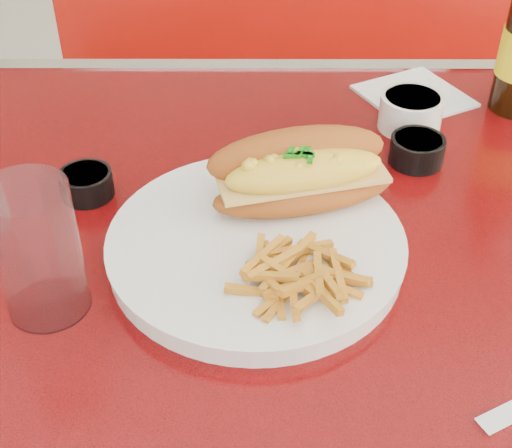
{
  "coord_description": "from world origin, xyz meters",
  "views": [
    {
      "loc": [
        -0.15,
        -0.57,
        1.25
      ],
      "look_at": [
        -0.15,
        -0.03,
        0.81
      ],
      "focal_mm": 50.0,
      "sensor_mm": 36.0,
      "label": 1
    }
  ],
  "objects_px": {
    "booth_bench_far": "(319,175)",
    "sauce_cup_left": "(86,183)",
    "fork": "(321,222)",
    "mac_hoagie": "(301,172)",
    "diner_table": "(380,342)",
    "water_tumbler": "(37,251)",
    "dinner_plate": "(256,246)",
    "gravy_ramekin": "(411,111)",
    "sauce_cup_right": "(417,149)"
  },
  "relations": [
    {
      "from": "diner_table",
      "to": "water_tumbler",
      "type": "height_order",
      "value": "water_tumbler"
    },
    {
      "from": "booth_bench_far",
      "to": "mac_hoagie",
      "type": "relative_size",
      "value": 5.71
    },
    {
      "from": "gravy_ramekin",
      "to": "water_tumbler",
      "type": "height_order",
      "value": "water_tumbler"
    },
    {
      "from": "water_tumbler",
      "to": "fork",
      "type": "bearing_deg",
      "value": 20.95
    },
    {
      "from": "diner_table",
      "to": "dinner_plate",
      "type": "xyz_separation_m",
      "value": [
        -0.15,
        -0.03,
        0.17
      ]
    },
    {
      "from": "sauce_cup_right",
      "to": "dinner_plate",
      "type": "bearing_deg",
      "value": -138.26
    },
    {
      "from": "mac_hoagie",
      "to": "sauce_cup_right",
      "type": "height_order",
      "value": "mac_hoagie"
    },
    {
      "from": "dinner_plate",
      "to": "diner_table",
      "type": "bearing_deg",
      "value": 10.2
    },
    {
      "from": "gravy_ramekin",
      "to": "sauce_cup_left",
      "type": "bearing_deg",
      "value": -159.06
    },
    {
      "from": "gravy_ramekin",
      "to": "water_tumbler",
      "type": "xyz_separation_m",
      "value": [
        -0.39,
        -0.32,
        0.04
      ]
    },
    {
      "from": "sauce_cup_left",
      "to": "gravy_ramekin",
      "type": "bearing_deg",
      "value": 20.94
    },
    {
      "from": "water_tumbler",
      "to": "diner_table",
      "type": "bearing_deg",
      "value": 16.12
    },
    {
      "from": "mac_hoagie",
      "to": "diner_table",
      "type": "bearing_deg",
      "value": -34.77
    },
    {
      "from": "fork",
      "to": "sauce_cup_left",
      "type": "height_order",
      "value": "sauce_cup_left"
    },
    {
      "from": "gravy_ramekin",
      "to": "sauce_cup_left",
      "type": "relative_size",
      "value": 1.14
    },
    {
      "from": "dinner_plate",
      "to": "mac_hoagie",
      "type": "height_order",
      "value": "mac_hoagie"
    },
    {
      "from": "diner_table",
      "to": "fork",
      "type": "xyz_separation_m",
      "value": [
        -0.08,
        0.0,
        0.18
      ]
    },
    {
      "from": "diner_table",
      "to": "sauce_cup_right",
      "type": "height_order",
      "value": "sauce_cup_right"
    },
    {
      "from": "diner_table",
      "to": "booth_bench_far",
      "type": "relative_size",
      "value": 1.03
    },
    {
      "from": "booth_bench_far",
      "to": "sauce_cup_right",
      "type": "bearing_deg",
      "value": -86.25
    },
    {
      "from": "booth_bench_far",
      "to": "sauce_cup_right",
      "type": "xyz_separation_m",
      "value": [
        0.04,
        -0.67,
        0.5
      ]
    },
    {
      "from": "sauce_cup_left",
      "to": "booth_bench_far",
      "type": "bearing_deg",
      "value": 65.36
    },
    {
      "from": "water_tumbler",
      "to": "sauce_cup_left",
      "type": "bearing_deg",
      "value": 89.1
    },
    {
      "from": "dinner_plate",
      "to": "gravy_ramekin",
      "type": "relative_size",
      "value": 4.31
    },
    {
      "from": "mac_hoagie",
      "to": "fork",
      "type": "xyz_separation_m",
      "value": [
        0.02,
        -0.04,
        -0.04
      ]
    },
    {
      "from": "booth_bench_far",
      "to": "sauce_cup_left",
      "type": "height_order",
      "value": "booth_bench_far"
    },
    {
      "from": "diner_table",
      "to": "fork",
      "type": "relative_size",
      "value": 9.41
    },
    {
      "from": "water_tumbler",
      "to": "booth_bench_far",
      "type": "bearing_deg",
      "value": 69.51
    },
    {
      "from": "booth_bench_far",
      "to": "water_tumbler",
      "type": "xyz_separation_m",
      "value": [
        -0.34,
        -0.91,
        0.55
      ]
    },
    {
      "from": "mac_hoagie",
      "to": "gravy_ramekin",
      "type": "xyz_separation_m",
      "value": [
        0.15,
        0.19,
        -0.03
      ]
    },
    {
      "from": "gravy_ramekin",
      "to": "sauce_cup_right",
      "type": "bearing_deg",
      "value": -93.55
    },
    {
      "from": "booth_bench_far",
      "to": "mac_hoagie",
      "type": "bearing_deg",
      "value": -97.41
    },
    {
      "from": "fork",
      "to": "booth_bench_far",
      "type": "bearing_deg",
      "value": -27.68
    },
    {
      "from": "diner_table",
      "to": "booth_bench_far",
      "type": "xyz_separation_m",
      "value": [
        0.0,
        0.81,
        -0.32
      ]
    },
    {
      "from": "booth_bench_far",
      "to": "fork",
      "type": "height_order",
      "value": "booth_bench_far"
    },
    {
      "from": "booth_bench_far",
      "to": "dinner_plate",
      "type": "xyz_separation_m",
      "value": [
        -0.15,
        -0.84,
        0.49
      ]
    },
    {
      "from": "booth_bench_far",
      "to": "mac_hoagie",
      "type": "xyz_separation_m",
      "value": [
        -0.1,
        -0.77,
        0.54
      ]
    },
    {
      "from": "fork",
      "to": "water_tumbler",
      "type": "height_order",
      "value": "water_tumbler"
    },
    {
      "from": "sauce_cup_left",
      "to": "water_tumbler",
      "type": "xyz_separation_m",
      "value": [
        -0.0,
        -0.17,
        0.05
      ]
    },
    {
      "from": "booth_bench_far",
      "to": "dinner_plate",
      "type": "relative_size",
      "value": 3.23
    },
    {
      "from": "booth_bench_far",
      "to": "fork",
      "type": "distance_m",
      "value": 0.96
    },
    {
      "from": "gravy_ramekin",
      "to": "water_tumbler",
      "type": "bearing_deg",
      "value": -140.35
    },
    {
      "from": "booth_bench_far",
      "to": "gravy_ramekin",
      "type": "height_order",
      "value": "booth_bench_far"
    },
    {
      "from": "diner_table",
      "to": "water_tumbler",
      "type": "bearing_deg",
      "value": -163.88
    },
    {
      "from": "diner_table",
      "to": "sauce_cup_right",
      "type": "bearing_deg",
      "value": 73.08
    },
    {
      "from": "mac_hoagie",
      "to": "water_tumbler",
      "type": "height_order",
      "value": "water_tumbler"
    },
    {
      "from": "diner_table",
      "to": "mac_hoagie",
      "type": "xyz_separation_m",
      "value": [
        -0.1,
        0.04,
        0.22
      ]
    },
    {
      "from": "booth_bench_far",
      "to": "sauce_cup_left",
      "type": "distance_m",
      "value": 0.95
    },
    {
      "from": "dinner_plate",
      "to": "water_tumbler",
      "type": "relative_size",
      "value": 2.78
    },
    {
      "from": "diner_table",
      "to": "dinner_plate",
      "type": "height_order",
      "value": "dinner_plate"
    }
  ]
}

